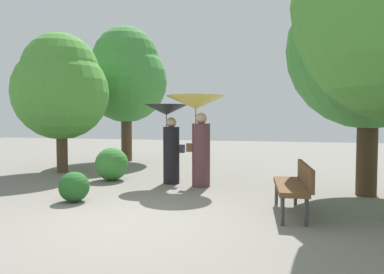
% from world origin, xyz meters
% --- Properties ---
extents(ground_plane, '(40.00, 40.00, 0.00)m').
position_xyz_m(ground_plane, '(0.00, 0.00, 0.00)').
color(ground_plane, slate).
extents(person_left, '(1.05, 1.05, 1.91)m').
position_xyz_m(person_left, '(-0.45, 3.22, 1.31)').
color(person_left, black).
rests_on(person_left, ground).
extents(person_right, '(1.37, 1.37, 2.09)m').
position_xyz_m(person_right, '(0.31, 3.02, 1.57)').
color(person_right, '#563338').
rests_on(person_right, ground).
extents(park_bench, '(0.60, 1.53, 0.83)m').
position_xyz_m(park_bench, '(2.41, 1.05, 0.51)').
color(park_bench, '#38383D').
rests_on(park_bench, ground).
extents(tree_near_left, '(2.71, 2.71, 4.02)m').
position_xyz_m(tree_near_left, '(-4.01, 4.14, 2.52)').
color(tree_near_left, '#4C3823').
rests_on(tree_near_left, ground).
extents(tree_near_right, '(3.26, 3.26, 5.09)m').
position_xyz_m(tree_near_right, '(3.88, 2.88, 3.24)').
color(tree_near_right, '#42301E').
rests_on(tree_near_right, ground).
extents(tree_mid_left, '(3.01, 3.01, 4.93)m').
position_xyz_m(tree_mid_left, '(-3.39, 7.26, 3.19)').
color(tree_mid_left, '#4C3823').
rests_on(tree_mid_left, ground).
extents(bush_path_left, '(0.57, 0.57, 0.57)m').
position_xyz_m(bush_path_left, '(-1.60, 0.96, 0.29)').
color(bush_path_left, '#235B23').
rests_on(bush_path_left, ground).
extents(bush_path_right, '(0.83, 0.83, 0.83)m').
position_xyz_m(bush_path_right, '(-1.99, 3.27, 0.42)').
color(bush_path_right, '#387F33').
rests_on(bush_path_right, ground).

